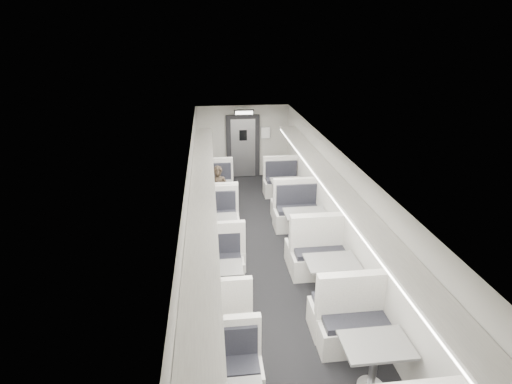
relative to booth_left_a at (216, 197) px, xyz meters
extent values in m
cube|color=black|center=(1.00, -3.27, -0.46)|extent=(3.00, 12.00, 0.12)
cube|color=white|center=(1.00, -3.27, 2.06)|extent=(3.00, 12.00, 0.12)
cube|color=#BBB8AF|center=(1.00, 2.79, 0.80)|extent=(3.00, 0.12, 2.40)
cube|color=#BBB8AF|center=(-0.56, -3.27, 0.80)|extent=(0.12, 12.00, 2.40)
cube|color=#BBB8AF|center=(2.56, -3.27, 0.80)|extent=(0.12, 12.00, 2.40)
cube|color=white|center=(0.00, -0.81, -0.17)|extent=(1.10, 0.61, 0.47)
cube|color=black|center=(0.00, -0.78, 0.12)|extent=(0.98, 0.49, 0.10)
cube|color=white|center=(0.00, -1.03, 0.43)|extent=(1.10, 0.12, 0.73)
cube|color=white|center=(0.00, 0.81, -0.17)|extent=(1.10, 0.61, 0.47)
cube|color=black|center=(0.00, 0.78, 0.12)|extent=(0.98, 0.49, 0.10)
cube|color=white|center=(0.00, 1.03, 0.43)|extent=(1.10, 0.12, 0.73)
cylinder|color=#ADADAF|center=(0.00, 0.00, -0.04)|extent=(0.10, 0.10, 0.72)
cylinder|color=#ADADAF|center=(0.00, 0.00, -0.38)|extent=(0.37, 0.37, 0.03)
cube|color=slate|center=(0.00, 0.00, 0.36)|extent=(0.91, 0.62, 0.04)
cube|color=white|center=(0.00, -2.88, -0.17)|extent=(1.07, 0.59, 0.45)
cube|color=black|center=(0.00, -2.84, 0.10)|extent=(0.95, 0.47, 0.10)
cube|color=white|center=(0.00, -3.09, 0.41)|extent=(1.07, 0.12, 0.71)
cube|color=white|center=(0.00, -1.30, -0.17)|extent=(1.07, 0.59, 0.45)
cube|color=black|center=(0.00, -1.33, 0.10)|extent=(0.95, 0.47, 0.10)
cube|color=white|center=(0.00, -1.09, 0.41)|extent=(1.07, 0.12, 0.71)
cylinder|color=#ADADAF|center=(0.00, -2.09, -0.05)|extent=(0.10, 0.10, 0.70)
cylinder|color=#ADADAF|center=(0.00, -2.09, -0.38)|extent=(0.36, 0.36, 0.03)
cube|color=slate|center=(0.00, -2.09, 0.34)|extent=(0.89, 0.60, 0.04)
cube|color=white|center=(0.00, -4.66, -0.19)|extent=(0.97, 0.54, 0.41)
cube|color=black|center=(0.00, -4.64, 0.06)|extent=(0.86, 0.43, 0.09)
cube|color=white|center=(0.00, -4.86, 0.33)|extent=(0.97, 0.11, 0.64)
cube|color=white|center=(0.00, -3.24, -0.19)|extent=(0.97, 0.54, 0.41)
cube|color=black|center=(0.00, -3.27, 0.06)|extent=(0.86, 0.43, 0.09)
cube|color=white|center=(0.00, -3.05, 0.33)|extent=(0.97, 0.11, 0.64)
cylinder|color=#ADADAF|center=(0.00, -3.95, -0.09)|extent=(0.09, 0.09, 0.63)
cylinder|color=#ADADAF|center=(0.00, -3.95, -0.39)|extent=(0.33, 0.33, 0.03)
cube|color=slate|center=(0.00, -3.95, 0.27)|extent=(0.80, 0.55, 0.04)
cube|color=white|center=(0.00, -6.00, -0.19)|extent=(1.00, 0.55, 0.42)
cube|color=black|center=(0.00, -6.03, 0.07)|extent=(0.88, 0.44, 0.09)
cube|color=white|center=(0.00, -5.80, 0.35)|extent=(1.00, 0.11, 0.66)
cube|color=white|center=(2.00, -0.67, -0.17)|extent=(1.07, 0.59, 0.45)
cube|color=black|center=(2.00, -0.64, 0.10)|extent=(0.95, 0.47, 0.10)
cube|color=white|center=(2.00, -0.88, 0.41)|extent=(1.07, 0.12, 0.71)
cube|color=white|center=(2.00, 0.90, -0.17)|extent=(1.07, 0.59, 0.45)
cube|color=black|center=(2.00, 0.87, 0.10)|extent=(0.95, 0.47, 0.10)
cube|color=white|center=(2.00, 1.12, 0.41)|extent=(1.07, 0.12, 0.71)
cylinder|color=#ADADAF|center=(2.00, 0.12, -0.05)|extent=(0.10, 0.10, 0.70)
cylinder|color=#ADADAF|center=(2.00, 0.12, -0.38)|extent=(0.36, 0.36, 0.03)
cube|color=slate|center=(2.00, 0.12, 0.34)|extent=(0.89, 0.60, 0.04)
cube|color=white|center=(2.00, -2.98, -0.16)|extent=(1.15, 0.64, 0.49)
cube|color=black|center=(2.00, -2.95, 0.14)|extent=(1.02, 0.51, 0.11)
cube|color=white|center=(2.00, -3.21, 0.47)|extent=(1.15, 0.13, 0.76)
cube|color=white|center=(2.00, -1.29, -0.16)|extent=(1.15, 0.64, 0.49)
cube|color=black|center=(2.00, -1.32, 0.14)|extent=(1.02, 0.51, 0.11)
cube|color=white|center=(2.00, -1.05, 0.47)|extent=(1.15, 0.13, 0.76)
cylinder|color=#ADADAF|center=(2.00, -2.13, -0.03)|extent=(0.11, 0.11, 0.75)
cylinder|color=#ADADAF|center=(2.00, -2.13, -0.38)|extent=(0.39, 0.39, 0.03)
cube|color=slate|center=(2.00, -2.13, 0.39)|extent=(0.95, 0.65, 0.04)
cube|color=white|center=(2.00, -5.01, -0.16)|extent=(1.14, 0.63, 0.48)
cube|color=black|center=(2.00, -4.98, 0.14)|extent=(1.01, 0.50, 0.11)
cube|color=white|center=(2.00, -5.24, 0.46)|extent=(1.14, 0.13, 0.75)
cube|color=white|center=(2.00, -3.34, -0.16)|extent=(1.14, 0.63, 0.48)
cube|color=black|center=(2.00, -3.37, 0.14)|extent=(1.01, 0.50, 0.11)
cube|color=white|center=(2.00, -3.11, 0.46)|extent=(1.14, 0.13, 0.75)
cylinder|color=#ADADAF|center=(2.00, -4.17, -0.03)|extent=(0.11, 0.11, 0.74)
cylinder|color=#ADADAF|center=(2.00, -4.17, -0.38)|extent=(0.39, 0.39, 0.03)
cube|color=slate|center=(2.00, -4.17, 0.38)|extent=(0.94, 0.64, 0.04)
cube|color=white|center=(2.00, -5.38, -0.16)|extent=(1.11, 0.62, 0.47)
cube|color=black|center=(2.00, -5.41, 0.12)|extent=(0.98, 0.49, 0.10)
cube|color=white|center=(2.00, -5.15, 0.44)|extent=(1.11, 0.13, 0.73)
cylinder|color=#ADADAF|center=(2.00, -6.20, -0.04)|extent=(0.10, 0.10, 0.72)
cube|color=slate|center=(2.00, -6.20, 0.37)|extent=(0.92, 0.63, 0.04)
imported|color=black|center=(0.08, -0.44, 0.31)|extent=(0.59, 0.45, 1.42)
cube|color=black|center=(-0.49, 0.13, 0.95)|extent=(0.02, 1.18, 0.84)
cube|color=black|center=(-0.49, -2.07, 0.95)|extent=(0.02, 1.18, 0.84)
cube|color=black|center=(-0.49, -4.27, 0.95)|extent=(0.02, 1.18, 0.84)
cube|color=black|center=(-0.49, -6.47, 0.95)|extent=(0.02, 1.18, 0.84)
cube|color=white|center=(-0.26, -3.57, 1.52)|extent=(0.46, 10.40, 0.05)
cube|color=white|center=(-0.06, -3.57, 1.47)|extent=(0.05, 10.20, 0.04)
cube|color=white|center=(2.26, -3.57, 1.52)|extent=(0.46, 10.40, 0.05)
cube|color=white|center=(2.06, -3.57, 1.47)|extent=(0.05, 10.20, 0.04)
cube|color=black|center=(1.00, 2.67, 0.65)|extent=(1.10, 0.10, 2.10)
cube|color=#ADADAF|center=(1.00, 2.64, 0.60)|extent=(0.80, 0.05, 1.95)
cube|color=black|center=(1.00, 2.60, 1.05)|extent=(0.25, 0.02, 0.35)
cube|color=black|center=(1.00, 2.18, 1.88)|extent=(0.62, 0.10, 0.16)
cube|color=white|center=(1.00, 2.12, 1.88)|extent=(0.54, 0.02, 0.10)
cube|color=white|center=(1.75, 2.65, 1.10)|extent=(0.32, 0.02, 0.40)
camera|label=1|loc=(-0.08, -10.13, 4.26)|focal=28.00mm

